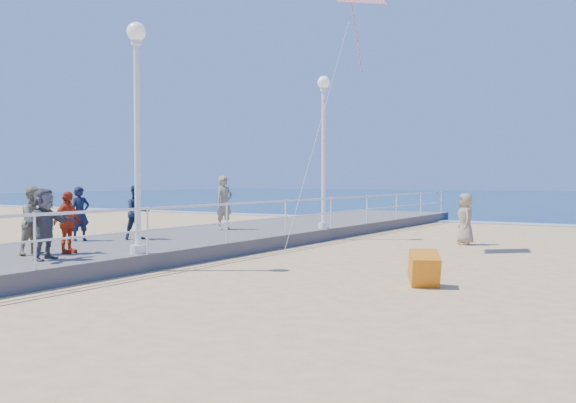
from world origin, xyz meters
The scene contains 14 objects.
ground centered at (0.00, 0.00, 0.00)m, with size 160.00×160.00×0.00m, color tan.
surf_line centered at (0.00, 20.50, 0.03)m, with size 160.00×1.20×0.04m, color silver.
boardwalk centered at (-7.50, 0.00, 0.20)m, with size 5.00×44.00×0.40m, color slate.
railing centered at (-5.05, 0.00, 1.25)m, with size 0.05×42.00×0.55m.
lamp_post_mid centered at (-5.35, 0.00, 3.66)m, with size 0.44×0.44×5.32m.
lamp_post_far centered at (-5.35, 9.00, 3.66)m, with size 0.44×0.44×5.32m.
spectator_0 centered at (-8.94, 1.38, 1.16)m, with size 0.55×0.36×1.52m, color #161C32.
spectator_1 centered at (-7.18, -1.41, 1.18)m, with size 0.76×0.59×1.56m, color #99916A.
spectator_3 centered at (-6.76, -0.85, 1.12)m, with size 0.85×0.35×1.44m, color red.
spectator_5 centered at (-6.19, -1.90, 1.17)m, with size 1.43×0.45×1.54m, color #525055.
spectator_6 centered at (-7.96, 6.72, 1.32)m, with size 0.67×0.44×1.84m, color gray.
spectator_7 centered at (-7.90, 2.55, 1.17)m, with size 0.75×0.59×1.55m, color #1C273E.
beach_walker_c centered at (-0.58, 9.84, 0.83)m, with size 0.81×0.53×1.67m, color gray.
box_kite centered at (1.07, 1.32, 0.30)m, with size 0.55×0.55×0.60m, color #D2420C.
Camera 1 is at (5.37, -10.77, 2.12)m, focal length 40.00 mm.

